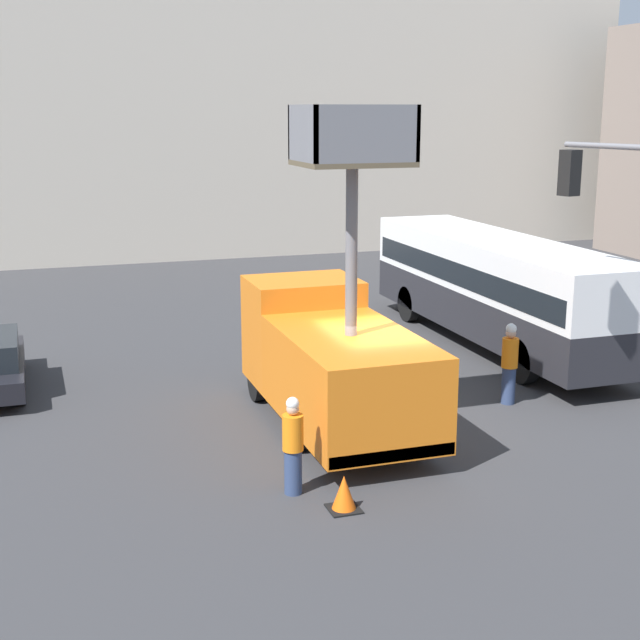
{
  "coord_description": "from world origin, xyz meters",
  "views": [
    {
      "loc": [
        -6.98,
        -16.55,
        6.75
      ],
      "look_at": [
        -0.93,
        1.73,
        2.16
      ],
      "focal_mm": 50.0,
      "sensor_mm": 36.0,
      "label": 1
    }
  ],
  "objects_px": {
    "city_bus": "(495,282)",
    "road_worker_near_truck": "(293,446)",
    "utility_truck": "(332,355)",
    "road_worker_directing": "(509,363)",
    "traffic_cone_near_truck": "(344,494)"
  },
  "relations": [
    {
      "from": "city_bus",
      "to": "road_worker_near_truck",
      "type": "xyz_separation_m",
      "value": [
        -8.49,
        -8.05,
        -0.96
      ]
    },
    {
      "from": "city_bus",
      "to": "traffic_cone_near_truck",
      "type": "bearing_deg",
      "value": 140.66
    },
    {
      "from": "city_bus",
      "to": "road_worker_directing",
      "type": "distance_m",
      "value": 5.41
    },
    {
      "from": "utility_truck",
      "to": "city_bus",
      "type": "height_order",
      "value": "utility_truck"
    },
    {
      "from": "utility_truck",
      "to": "road_worker_near_truck",
      "type": "relative_size",
      "value": 3.76
    },
    {
      "from": "utility_truck",
      "to": "road_worker_directing",
      "type": "height_order",
      "value": "utility_truck"
    },
    {
      "from": "road_worker_near_truck",
      "to": "traffic_cone_near_truck",
      "type": "height_order",
      "value": "road_worker_near_truck"
    },
    {
      "from": "city_bus",
      "to": "traffic_cone_near_truck",
      "type": "height_order",
      "value": "city_bus"
    },
    {
      "from": "utility_truck",
      "to": "road_worker_near_truck",
      "type": "height_order",
      "value": "utility_truck"
    },
    {
      "from": "utility_truck",
      "to": "road_worker_directing",
      "type": "bearing_deg",
      "value": 0.71
    },
    {
      "from": "city_bus",
      "to": "road_worker_near_truck",
      "type": "bearing_deg",
      "value": 135.32
    },
    {
      "from": "utility_truck",
      "to": "traffic_cone_near_truck",
      "type": "bearing_deg",
      "value": -106.36
    },
    {
      "from": "road_worker_near_truck",
      "to": "traffic_cone_near_truck",
      "type": "xyz_separation_m",
      "value": [
        0.63,
        -0.93,
        -0.61
      ]
    },
    {
      "from": "utility_truck",
      "to": "traffic_cone_near_truck",
      "type": "distance_m",
      "value": 4.46
    },
    {
      "from": "road_worker_near_truck",
      "to": "traffic_cone_near_truck",
      "type": "bearing_deg",
      "value": 89.35
    }
  ]
}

